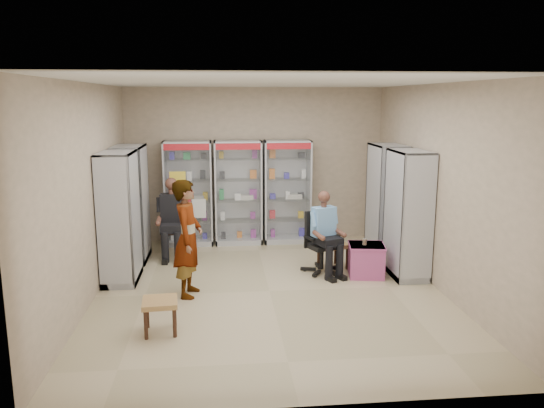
{
  "coord_description": "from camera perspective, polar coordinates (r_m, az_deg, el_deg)",
  "views": [
    {
      "loc": [
        -0.68,
        -7.36,
        2.78
      ],
      "look_at": [
        0.11,
        0.7,
        1.17
      ],
      "focal_mm": 35.0,
      "sensor_mm": 36.0,
      "label": 1
    }
  ],
  "objects": [
    {
      "name": "cabinet_left_far",
      "position": [
        9.46,
        -14.9,
        0.03
      ],
      "size": [
        0.9,
        0.5,
        2.0
      ],
      "primitive_type": "cube",
      "rotation": [
        0.0,
        0.0,
        -1.57
      ],
      "color": "#B2B4B9",
      "rests_on": "floor"
    },
    {
      "name": "pink_trunk",
      "position": [
        8.6,
        10.09,
        -5.97
      ],
      "size": [
        0.61,
        0.59,
        0.51
      ],
      "primitive_type": "cube",
      "rotation": [
        0.0,
        0.0,
        -0.16
      ],
      "color": "#C64F8A",
      "rests_on": "floor"
    },
    {
      "name": "cabinet_back_right",
      "position": [
        10.33,
        1.63,
        1.33
      ],
      "size": [
        0.9,
        0.5,
        2.0
      ],
      "primitive_type": "cube",
      "color": "silver",
      "rests_on": "floor"
    },
    {
      "name": "cabinet_left_near",
      "position": [
        8.4,
        -16.08,
        -1.42
      ],
      "size": [
        0.9,
        0.5,
        2.0
      ],
      "primitive_type": "cube",
      "rotation": [
        0.0,
        0.0,
        -1.57
      ],
      "color": "silver",
      "rests_on": "floor"
    },
    {
      "name": "cabinet_back_mid",
      "position": [
        10.25,
        -3.65,
        1.24
      ],
      "size": [
        0.9,
        0.5,
        2.0
      ],
      "primitive_type": "cube",
      "color": "#B7BBBF",
      "rests_on": "floor"
    },
    {
      "name": "seated_customer",
      "position": [
        9.59,
        -10.65,
        -1.65
      ],
      "size": [
        0.44,
        0.6,
        1.34
      ],
      "primitive_type": null,
      "color": "black",
      "rests_on": "floor"
    },
    {
      "name": "cabinet_right_far",
      "position": [
        9.59,
        12.19,
        0.31
      ],
      "size": [
        0.9,
        0.5,
        2.0
      ],
      "primitive_type": "cube",
      "rotation": [
        0.0,
        0.0,
        1.57
      ],
      "color": "#ADAEB4",
      "rests_on": "floor"
    },
    {
      "name": "seated_shopkeeper",
      "position": [
        8.54,
        5.47,
        -3.34
      ],
      "size": [
        0.6,
        0.69,
        1.27
      ],
      "primitive_type": null,
      "rotation": [
        0.0,
        0.0,
        0.39
      ],
      "color": "#639DC4",
      "rests_on": "floor"
    },
    {
      "name": "wooden_chair",
      "position": [
        9.68,
        -10.58,
        -2.74
      ],
      "size": [
        0.42,
        0.42,
        0.94
      ],
      "primitive_type": "cube",
      "color": "black",
      "rests_on": "floor"
    },
    {
      "name": "tea_glass",
      "position": [
        8.5,
        9.93,
        -4.04
      ],
      "size": [
        0.07,
        0.07,
        0.1
      ],
      "primitive_type": "cylinder",
      "color": "#621808",
      "rests_on": "pink_trunk"
    },
    {
      "name": "floor",
      "position": [
        7.9,
        -0.28,
        -9.35
      ],
      "size": [
        6.0,
        6.0,
        0.0
      ],
      "primitive_type": "plane",
      "color": "tan",
      "rests_on": "ground"
    },
    {
      "name": "standing_man",
      "position": [
        7.59,
        -9.03,
        -3.68
      ],
      "size": [
        0.49,
        0.67,
        1.68
      ],
      "primitive_type": "imported",
      "rotation": [
        0.0,
        0.0,
        1.42
      ],
      "color": "gray",
      "rests_on": "floor"
    },
    {
      "name": "woven_stool_a",
      "position": [
        8.93,
        6.55,
        -5.52
      ],
      "size": [
        0.56,
        0.56,
        0.43
      ],
      "primitive_type": "cube",
      "rotation": [
        0.0,
        0.0,
        0.37
      ],
      "color": "tan",
      "rests_on": "floor"
    },
    {
      "name": "cabinet_right_near",
      "position": [
        8.57,
        14.41,
        -1.08
      ],
      "size": [
        0.9,
        0.5,
        2.0
      ],
      "primitive_type": "cube",
      "rotation": [
        0.0,
        0.0,
        1.57
      ],
      "color": "#A9ACB0",
      "rests_on": "floor"
    },
    {
      "name": "woven_stool_b",
      "position": [
        6.66,
        -11.9,
        -11.71
      ],
      "size": [
        0.45,
        0.45,
        0.41
      ],
      "primitive_type": "cube",
      "rotation": [
        0.0,
        0.0,
        0.08
      ],
      "color": "#AF854A",
      "rests_on": "floor"
    },
    {
      "name": "office_chair",
      "position": [
        8.62,
        5.39,
        -4.13
      ],
      "size": [
        0.71,
        0.71,
        1.0
      ],
      "primitive_type": "cube",
      "rotation": [
        0.0,
        0.0,
        0.39
      ],
      "color": "black",
      "rests_on": "floor"
    },
    {
      "name": "cabinet_back_left",
      "position": [
        10.26,
        -8.96,
        1.14
      ],
      "size": [
        0.9,
        0.5,
        2.0
      ],
      "primitive_type": "cube",
      "color": "silver",
      "rests_on": "floor"
    },
    {
      "name": "room_shell",
      "position": [
        7.44,
        -0.29,
        5.0
      ],
      "size": [
        5.02,
        6.02,
        3.01
      ],
      "color": "tan",
      "rests_on": "ground"
    }
  ]
}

